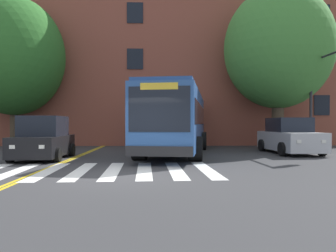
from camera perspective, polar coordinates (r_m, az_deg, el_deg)
ground_plane at (r=9.76m, az=-8.02°, el=-8.61°), size 120.00×120.00×0.00m
crosswalk at (r=10.95m, az=-12.29°, el=-7.61°), size 7.82×4.40×0.01m
lane_line_yellow_inner at (r=24.99m, az=-10.50°, el=-3.07°), size 0.12×36.00×0.01m
lane_line_yellow_outer at (r=24.97m, az=-10.14°, el=-3.07°), size 0.12×36.00×0.01m
city_bus at (r=16.76m, az=1.47°, el=1.13°), size 4.19×10.97×3.22m
car_black_near_lane at (r=15.12m, az=-20.83°, el=-2.19°), size 2.15×3.99×1.86m
car_silver_far_lane at (r=17.91m, az=20.38°, el=-1.83°), size 2.25×4.53×1.83m
traffic_light_near_corner at (r=19.20m, az=25.99°, el=7.01°), size 0.39×4.18×5.43m
street_tree_curbside_large at (r=22.07m, az=18.60°, el=12.70°), size 9.07×8.98×10.03m
street_tree_curbside_small at (r=23.47m, az=-25.27°, el=10.86°), size 9.14×9.15×9.54m
building_facade at (r=26.07m, az=-5.24°, el=9.46°), size 32.41×6.66×11.23m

